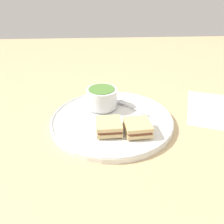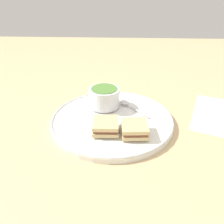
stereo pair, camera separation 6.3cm
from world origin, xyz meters
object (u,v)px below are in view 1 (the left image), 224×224
soup_bowl (102,97)px  sandwich_half_far (138,127)px  sandwich_half_near (109,126)px  spoon (124,103)px

soup_bowl → sandwich_half_far: (0.15, 0.09, -0.02)m
sandwich_half_far → sandwich_half_near: bearing=-96.9°
sandwich_half_near → sandwich_half_far: 0.08m
spoon → sandwich_half_near: 0.16m
soup_bowl → sandwich_half_far: size_ratio=1.31×
spoon → sandwich_half_far: bearing=146.5°
spoon → sandwich_half_near: sandwich_half_near is taller
soup_bowl → spoon: (-0.01, 0.07, -0.03)m
spoon → sandwich_half_near: size_ratio=1.53×
soup_bowl → spoon: 0.08m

